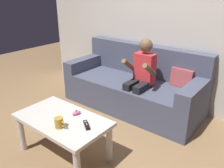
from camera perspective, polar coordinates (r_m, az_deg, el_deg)
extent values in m
plane|color=olive|center=(2.57, -3.84, -15.77)|extent=(9.00, 9.00, 0.00)
cube|color=beige|center=(3.28, 13.75, 15.96)|extent=(4.50, 0.05, 2.50)
cube|color=#474C60|center=(3.30, 4.86, -2.41)|extent=(1.93, 0.80, 0.41)
cube|color=#474C60|center=(3.40, 8.10, 5.93)|extent=(1.93, 0.16, 0.44)
cube|color=#474C60|center=(3.71, -6.36, 5.23)|extent=(0.18, 0.80, 0.17)
cube|color=#474C60|center=(2.84, 19.90, -1.56)|extent=(0.18, 0.80, 0.17)
cube|color=#B24C51|center=(3.12, 17.06, 1.55)|extent=(0.30, 0.16, 0.24)
cylinder|color=black|center=(2.96, 3.23, -5.39)|extent=(0.08, 0.08, 0.41)
cylinder|color=black|center=(2.89, 5.66, -6.23)|extent=(0.08, 0.08, 0.41)
cube|color=black|center=(2.98, 5.09, -0.09)|extent=(0.10, 0.32, 0.10)
cube|color=black|center=(2.91, 7.54, -0.79)|extent=(0.10, 0.32, 0.10)
cube|color=red|center=(3.00, 8.07, 3.89)|extent=(0.25, 0.15, 0.39)
cylinder|color=brown|center=(2.95, 4.22, 4.68)|extent=(0.06, 0.28, 0.22)
cylinder|color=brown|center=(2.80, 9.28, 3.47)|extent=(0.06, 0.28, 0.22)
sphere|color=brown|center=(2.92, 8.39, 9.41)|extent=(0.17, 0.17, 0.17)
cube|color=beige|center=(2.31, -12.19, -8.60)|extent=(0.93, 0.53, 0.04)
cylinder|color=beige|center=(2.62, -21.41, -11.27)|extent=(0.06, 0.06, 0.40)
cylinder|color=beige|center=(2.82, -13.99, -7.83)|extent=(0.06, 0.06, 0.40)
cylinder|color=beige|center=(2.31, -0.65, -14.52)|extent=(0.06, 0.06, 0.40)
cube|color=black|center=(2.14, -6.30, -10.03)|extent=(0.14, 0.11, 0.02)
cylinder|color=#99999E|center=(2.16, -6.52, -9.19)|extent=(0.02, 0.02, 0.00)
cylinder|color=silver|center=(2.13, -6.34, -9.67)|extent=(0.01, 0.01, 0.00)
cylinder|color=silver|center=(2.11, -6.22, -9.97)|extent=(0.01, 0.01, 0.00)
ellipsoid|color=pink|center=(2.32, -8.79, -7.05)|extent=(0.07, 0.10, 0.04)
cylinder|color=#4C4C51|center=(2.31, -8.82, -6.49)|extent=(0.02, 0.02, 0.01)
cylinder|color=#B78C2D|center=(2.14, -12.93, -9.26)|extent=(0.08, 0.08, 0.10)
torus|color=#B78C2D|center=(2.11, -12.06, -9.63)|extent=(0.06, 0.01, 0.06)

